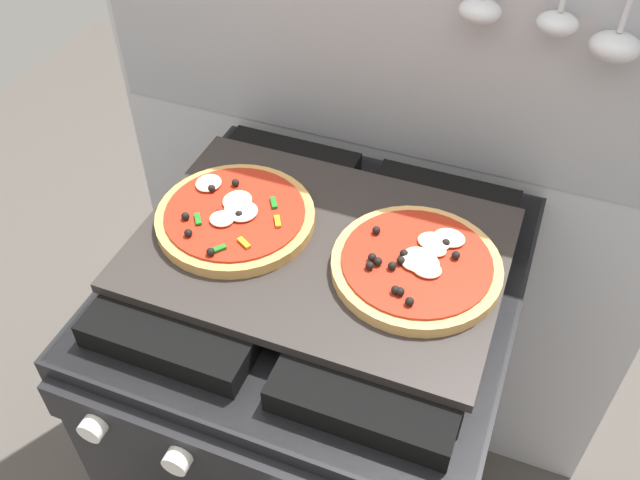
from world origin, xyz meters
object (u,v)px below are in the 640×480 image
(baking_tray, at_px, (320,249))
(pizza_right, at_px, (416,266))
(stove, at_px, (320,416))
(pizza_left, at_px, (234,217))

(baking_tray, xyz_separation_m, pizza_right, (0.15, -0.00, 0.02))
(stove, xyz_separation_m, baking_tray, (0.00, 0.00, 0.46))
(baking_tray, bearing_deg, pizza_left, -179.37)
(stove, relative_size, baking_tray, 1.67)
(pizza_right, bearing_deg, baking_tray, 178.81)
(stove, relative_size, pizza_left, 3.73)
(pizza_right, bearing_deg, stove, 179.45)
(stove, distance_m, pizza_left, 0.50)
(pizza_left, relative_size, pizza_right, 1.00)
(stove, height_order, pizza_right, pizza_right)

